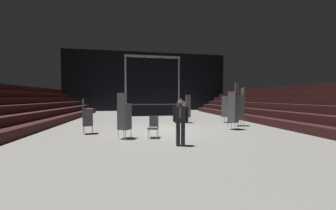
# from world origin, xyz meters

# --- Properties ---
(ground_plane) EXTENTS (22.00, 30.00, 0.10)m
(ground_plane) POSITION_xyz_m (0.00, 0.00, -0.05)
(ground_plane) COLOR slate
(arena_end_wall) EXTENTS (22.00, 0.30, 8.00)m
(arena_end_wall) POSITION_xyz_m (0.00, 15.00, 4.00)
(arena_end_wall) COLOR black
(arena_end_wall) RESTS_ON ground_plane
(bleacher_bank_right) EXTENTS (4.50, 24.00, 2.70)m
(bleacher_bank_right) POSITION_xyz_m (8.75, 1.00, 1.35)
(bleacher_bank_right) COLOR black
(bleacher_bank_right) RESTS_ON ground_plane
(stage_riser) EXTENTS (5.67, 3.31, 5.83)m
(stage_riser) POSITION_xyz_m (0.00, 9.01, 0.63)
(stage_riser) COLOR black
(stage_riser) RESTS_ON ground_plane
(man_with_tie) EXTENTS (0.56, 0.36, 1.74)m
(man_with_tie) POSITION_xyz_m (0.05, -3.34, 0.98)
(man_with_tie) COLOR black
(man_with_tie) RESTS_ON ground_plane
(chair_stack_front_left) EXTENTS (0.57, 0.57, 1.96)m
(chair_stack_front_left) POSITION_xyz_m (1.89, 2.41, 0.98)
(chair_stack_front_left) COLOR #B2B5BA
(chair_stack_front_left) RESTS_ON ground_plane
(chair_stack_front_right) EXTENTS (0.52, 0.52, 1.71)m
(chair_stack_front_right) POSITION_xyz_m (-3.87, -0.48, 0.86)
(chair_stack_front_right) COLOR #B2B5BA
(chair_stack_front_right) RESTS_ON ground_plane
(chair_stack_mid_left) EXTENTS (0.62, 0.62, 1.88)m
(chair_stack_mid_left) POSITION_xyz_m (4.67, 2.03, 0.94)
(chair_stack_mid_left) COLOR #B2B5BA
(chair_stack_mid_left) RESTS_ON ground_plane
(chair_stack_mid_right) EXTENTS (0.61, 0.61, 1.96)m
(chair_stack_mid_right) POSITION_xyz_m (-2.04, -1.81, 0.98)
(chair_stack_mid_right) COLOR #B2B5BA
(chair_stack_mid_right) RESTS_ON ground_plane
(chair_stack_mid_centre) EXTENTS (0.60, 0.60, 2.56)m
(chair_stack_mid_centre) POSITION_xyz_m (3.73, -0.58, 1.28)
(chair_stack_mid_centre) COLOR #B2B5BA
(chair_stack_mid_centre) RESTS_ON ground_plane
(chair_stack_rear_left) EXTENTS (0.50, 0.50, 2.39)m
(chair_stack_rear_left) POSITION_xyz_m (4.76, 0.50, 1.19)
(chair_stack_rear_left) COLOR #B2B5BA
(chair_stack_rear_left) RESTS_ON ground_plane
(crew_worker_near_stage) EXTENTS (0.32, 0.57, 1.65)m
(crew_worker_near_stage) POSITION_xyz_m (1.97, 5.05, 0.93)
(crew_worker_near_stage) COLOR black
(crew_worker_near_stage) RESTS_ON ground_plane
(loose_chair_near_man) EXTENTS (0.53, 0.53, 0.95)m
(loose_chair_near_man) POSITION_xyz_m (-0.80, -1.81, 0.53)
(loose_chair_near_man) COLOR #B2B5BA
(loose_chair_near_man) RESTS_ON ground_plane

